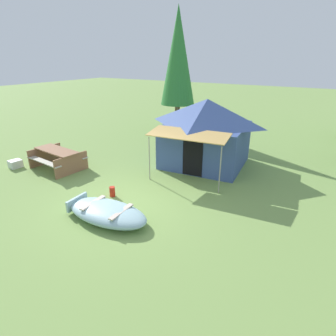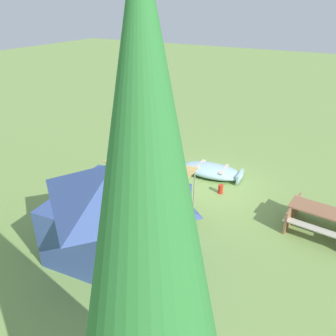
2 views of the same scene
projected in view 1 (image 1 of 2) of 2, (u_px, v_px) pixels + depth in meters
ground_plane at (127, 201)px, 8.56m from camera, size 80.00×80.00×0.00m
beached_rowboat at (107, 212)px, 7.51m from camera, size 2.51×1.29×0.43m
canvas_cabin_tent at (206, 132)px, 11.02m from camera, size 3.60×4.27×2.66m
picnic_table at (57, 157)px, 10.88m from camera, size 2.12×1.62×0.78m
cooler_box at (15, 164)px, 11.10m from camera, size 0.44×0.49×0.31m
fuel_can at (112, 192)px, 8.78m from camera, size 0.22×0.22×0.32m
pine_tree_back_left at (178, 57)px, 14.80m from camera, size 1.89×1.89×6.68m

